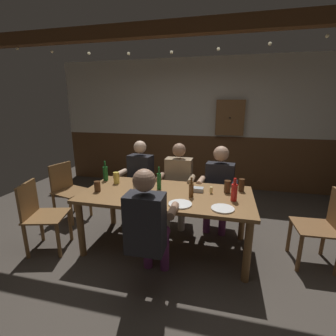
# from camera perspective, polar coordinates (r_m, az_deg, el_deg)

# --- Properties ---
(ground_plane) EXTENTS (7.21, 7.21, 0.00)m
(ground_plane) POSITION_cam_1_polar(r_m,az_deg,el_deg) (3.12, -1.21, -19.85)
(ground_plane) COLOR #423A33
(back_wall_upper) EXTENTS (6.01, 0.12, 1.57)m
(back_wall_upper) POSITION_cam_1_polar(r_m,az_deg,el_deg) (5.25, 6.58, 16.30)
(back_wall_upper) COLOR beige
(back_wall_wainscot) EXTENTS (6.01, 0.12, 1.12)m
(back_wall_wainscot) POSITION_cam_1_polar(r_m,az_deg,el_deg) (5.39, 6.15, 1.83)
(back_wall_wainscot) COLOR brown
(back_wall_wainscot) RESTS_ON ground_plane
(ceiling_beam) EXTENTS (5.41, 0.14, 0.16)m
(ceiling_beam) POSITION_cam_1_polar(r_m,az_deg,el_deg) (3.14, 1.10, 30.36)
(ceiling_beam) COLOR brown
(dining_table) EXTENTS (2.05, 0.98, 0.73)m
(dining_table) POSITION_cam_1_polar(r_m,az_deg,el_deg) (2.96, -0.40, -7.54)
(dining_table) COLOR brown
(dining_table) RESTS_ON ground_plane
(person_0) EXTENTS (0.55, 0.57, 1.24)m
(person_0) POSITION_cam_1_polar(r_m,az_deg,el_deg) (3.77, -7.06, -2.21)
(person_0) COLOR black
(person_0) RESTS_ON ground_plane
(person_1) EXTENTS (0.54, 0.50, 1.22)m
(person_1) POSITION_cam_1_polar(r_m,az_deg,el_deg) (3.61, 2.35, -2.90)
(person_1) COLOR #997F60
(person_1) RESTS_ON ground_plane
(person_2) EXTENTS (0.57, 0.53, 1.20)m
(person_2) POSITION_cam_1_polar(r_m,az_deg,el_deg) (3.55, 12.04, -3.56)
(person_2) COLOR black
(person_2) RESTS_ON ground_plane
(person_3) EXTENTS (0.50, 0.53, 1.25)m
(person_3) POSITION_cam_1_polar(r_m,az_deg,el_deg) (2.32, -4.83, -13.39)
(person_3) COLOR black
(person_3) RESTS_ON ground_plane
(chair_empty_near_right) EXTENTS (0.54, 0.54, 0.88)m
(chair_empty_near_right) POSITION_cam_1_polar(r_m,az_deg,el_deg) (4.13, -22.86, -4.66)
(chair_empty_near_right) COLOR brown
(chair_empty_near_right) RESTS_ON ground_plane
(chair_empty_near_left) EXTENTS (0.46, 0.46, 0.88)m
(chair_empty_near_left) POSITION_cam_1_polar(r_m,az_deg,el_deg) (3.22, 33.13, -11.52)
(chair_empty_near_left) COLOR brown
(chair_empty_near_left) RESTS_ON ground_plane
(chair_empty_far_end) EXTENTS (0.54, 0.54, 0.88)m
(chair_empty_far_end) POSITION_cam_1_polar(r_m,az_deg,el_deg) (3.37, -28.23, -9.68)
(chair_empty_far_end) COLOR brown
(chair_empty_far_end) RESTS_ON ground_plane
(table_candle) EXTENTS (0.04, 0.04, 0.08)m
(table_candle) POSITION_cam_1_polar(r_m,az_deg,el_deg) (2.95, 10.26, -5.23)
(table_candle) COLOR #F9E08C
(table_candle) RESTS_ON dining_table
(condiment_caddy) EXTENTS (0.14, 0.10, 0.05)m
(condiment_caddy) POSITION_cam_1_polar(r_m,az_deg,el_deg) (2.99, 7.09, -5.11)
(condiment_caddy) COLOR #B2B7BC
(condiment_caddy) RESTS_ON dining_table
(plate_0) EXTENTS (0.25, 0.25, 0.01)m
(plate_0) POSITION_cam_1_polar(r_m,az_deg,el_deg) (2.60, 2.92, -8.59)
(plate_0) COLOR white
(plate_0) RESTS_ON dining_table
(plate_1) EXTENTS (0.24, 0.24, 0.01)m
(plate_1) POSITION_cam_1_polar(r_m,az_deg,el_deg) (2.56, 12.92, -9.42)
(plate_1) COLOR white
(plate_1) RESTS_ON dining_table
(bottle_0) EXTENTS (0.06, 0.06, 0.29)m
(bottle_0) POSITION_cam_1_polar(r_m,az_deg,el_deg) (3.01, -2.16, -3.08)
(bottle_0) COLOR #195923
(bottle_0) RESTS_ON dining_table
(bottle_1) EXTENTS (0.05, 0.05, 0.24)m
(bottle_1) POSITION_cam_1_polar(r_m,az_deg,el_deg) (2.78, 5.57, -5.17)
(bottle_1) COLOR #593314
(bottle_1) RESTS_ON dining_table
(bottle_2) EXTENTS (0.07, 0.07, 0.26)m
(bottle_2) POSITION_cam_1_polar(r_m,az_deg,el_deg) (2.77, 15.52, -5.48)
(bottle_2) COLOR red
(bottle_2) RESTS_ON dining_table
(bottle_3) EXTENTS (0.07, 0.07, 0.28)m
(bottle_3) POSITION_cam_1_polar(r_m,az_deg,el_deg) (3.48, -14.70, -1.18)
(bottle_3) COLOR #195923
(bottle_3) RESTS_ON dining_table
(pint_glass_0) EXTENTS (0.08, 0.08, 0.15)m
(pint_glass_0) POSITION_cam_1_polar(r_m,az_deg,el_deg) (3.00, 13.99, -4.34)
(pint_glass_0) COLOR #4C2D19
(pint_glass_0) RESTS_ON dining_table
(pint_glass_1) EXTENTS (0.07, 0.07, 0.16)m
(pint_glass_1) POSITION_cam_1_polar(r_m,az_deg,el_deg) (3.10, 17.13, -3.91)
(pint_glass_1) COLOR #4C2D19
(pint_glass_1) RESTS_ON dining_table
(pint_glass_2) EXTENTS (0.08, 0.08, 0.16)m
(pint_glass_2) POSITION_cam_1_polar(r_m,az_deg,el_deg) (3.33, -12.21, -2.30)
(pint_glass_2) COLOR #E5C64C
(pint_glass_2) RESTS_ON dining_table
(pint_glass_3) EXTENTS (0.08, 0.08, 0.13)m
(pint_glass_3) POSITION_cam_1_polar(r_m,az_deg,el_deg) (3.08, -16.50, -4.23)
(pint_glass_3) COLOR #4C2D19
(pint_glass_3) RESTS_ON dining_table
(pint_glass_4) EXTENTS (0.08, 0.08, 0.15)m
(pint_glass_4) POSITION_cam_1_polar(r_m,az_deg,el_deg) (2.87, -7.55, -4.96)
(pint_glass_4) COLOR white
(pint_glass_4) RESTS_ON dining_table
(wall_dart_cabinet) EXTENTS (0.56, 0.15, 0.70)m
(wall_dart_cabinet) POSITION_cam_1_polar(r_m,az_deg,el_deg) (5.08, 14.55, 11.55)
(wall_dart_cabinet) COLOR brown
(string_lights) EXTENTS (4.24, 0.04, 0.18)m
(string_lights) POSITION_cam_1_polar(r_m,az_deg,el_deg) (3.05, 0.85, 26.96)
(string_lights) COLOR #F9EAB2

